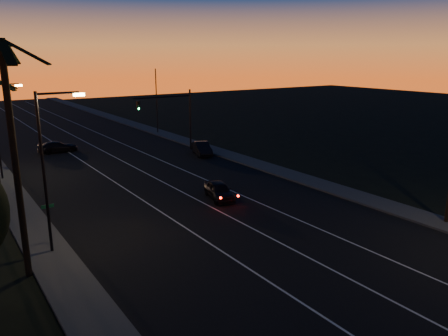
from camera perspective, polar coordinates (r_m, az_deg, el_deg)
road at (r=39.00m, az=-9.11°, el=-1.70°), size 20.00×170.00×0.01m
sidewalk_left at (r=35.97m, az=-25.49°, el=-4.25°), size 2.40×170.00×0.16m
sidewalk_right at (r=44.68m, az=3.97°, el=0.63°), size 2.40×170.00×0.16m
lane_stripe_left at (r=37.90m, az=-13.21°, el=-2.38°), size 0.12×160.00×0.01m
lane_stripe_mid at (r=39.20m, az=-8.45°, el=-1.58°), size 0.12×160.00×0.01m
lane_stripe_right at (r=40.77m, az=-4.03°, el=-0.82°), size 0.12×160.00×0.01m
palm_near at (r=22.57m, az=-25.93°, el=3.60°), size 4.25×4.16×11.53m
streetlight_left_near at (r=25.16m, az=-21.95°, el=0.92°), size 2.55×0.26×9.00m
street_sign at (r=27.11m, az=-21.90°, el=-6.25°), size 0.70×0.06×2.60m
signal_mast at (r=49.96m, az=-6.82°, el=7.52°), size 7.10×0.41×7.00m
signal_post at (r=45.16m, az=-25.82°, el=3.00°), size 0.28×0.37×4.20m
far_pole_right at (r=62.39m, az=-8.80°, el=8.58°), size 0.14×0.14×9.00m
lead_car at (r=33.64m, az=-0.64°, el=-2.95°), size 2.61×4.62×1.34m
right_car at (r=48.63m, az=-2.91°, el=2.57°), size 2.77×4.58×1.43m
cross_car at (r=53.33m, az=-20.90°, el=2.60°), size 4.39×1.83×1.27m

